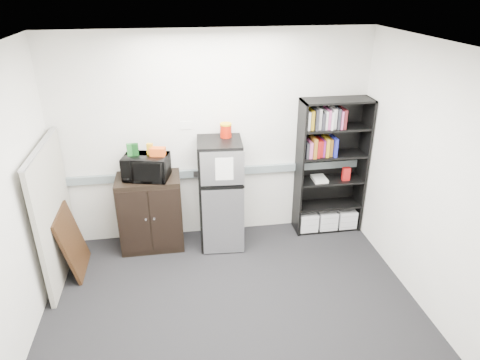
{
  "coord_description": "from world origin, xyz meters",
  "views": [
    {
      "loc": [
        -0.49,
        -3.39,
        3.2
      ],
      "look_at": [
        0.2,
        0.9,
        1.15
      ],
      "focal_mm": 32.0,
      "sensor_mm": 36.0,
      "label": 1
    }
  ],
  "objects_px": {
    "cabinet": "(151,212)",
    "refrigerator": "(221,194)",
    "cubicle_partition": "(54,213)",
    "bookshelf": "(331,168)",
    "microwave": "(146,167)"
  },
  "relations": [
    {
      "from": "cabinet",
      "to": "refrigerator",
      "type": "distance_m",
      "value": 0.93
    },
    {
      "from": "cubicle_partition",
      "to": "refrigerator",
      "type": "height_order",
      "value": "cubicle_partition"
    },
    {
      "from": "cabinet",
      "to": "refrigerator",
      "type": "bearing_deg",
      "value": -5.13
    },
    {
      "from": "bookshelf",
      "to": "cabinet",
      "type": "bearing_deg",
      "value": -178.46
    },
    {
      "from": "cubicle_partition",
      "to": "cabinet",
      "type": "relative_size",
      "value": 1.65
    },
    {
      "from": "bookshelf",
      "to": "microwave",
      "type": "distance_m",
      "value": 2.4
    },
    {
      "from": "cubicle_partition",
      "to": "microwave",
      "type": "bearing_deg",
      "value": 21.34
    },
    {
      "from": "microwave",
      "to": "refrigerator",
      "type": "relative_size",
      "value": 0.37
    },
    {
      "from": "bookshelf",
      "to": "refrigerator",
      "type": "height_order",
      "value": "bookshelf"
    },
    {
      "from": "refrigerator",
      "to": "cabinet",
      "type": "bearing_deg",
      "value": 178.89
    },
    {
      "from": "cubicle_partition",
      "to": "cabinet",
      "type": "xyz_separation_m",
      "value": [
        1.04,
        0.42,
        -0.32
      ]
    },
    {
      "from": "cabinet",
      "to": "microwave",
      "type": "xyz_separation_m",
      "value": [
        -0.0,
        -0.02,
        0.64
      ]
    },
    {
      "from": "cabinet",
      "to": "microwave",
      "type": "relative_size",
      "value": 1.84
    },
    {
      "from": "cubicle_partition",
      "to": "bookshelf",
      "type": "bearing_deg",
      "value": 8.06
    },
    {
      "from": "bookshelf",
      "to": "microwave",
      "type": "bearing_deg",
      "value": -178.08
    }
  ]
}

